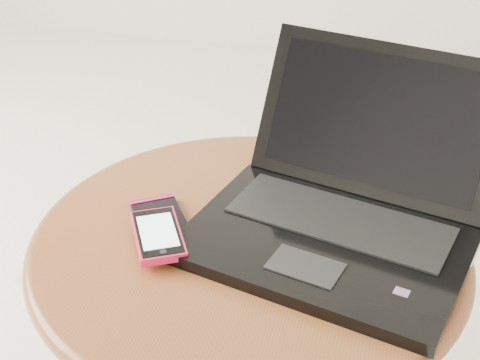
# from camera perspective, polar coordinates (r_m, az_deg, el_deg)

# --- Properties ---
(table) EXTENTS (0.59, 0.59, 0.47)m
(table) POSITION_cam_1_polar(r_m,az_deg,el_deg) (1.01, 0.66, -9.22)
(table) COLOR #4F2913
(table) RESTS_ON ground
(laptop) EXTENTS (0.43, 0.42, 0.21)m
(laptop) POSITION_cam_1_polar(r_m,az_deg,el_deg) (0.94, 8.21, -2.15)
(laptop) COLOR black
(laptop) RESTS_ON table
(phone_black) EXTENTS (0.12, 0.14, 0.01)m
(phone_black) POSITION_cam_1_polar(r_m,az_deg,el_deg) (0.97, -6.35, -3.51)
(phone_black) COLOR black
(phone_black) RESTS_ON table
(phone_pink) EXTENTS (0.10, 0.13, 0.01)m
(phone_pink) POSITION_cam_1_polar(r_m,az_deg,el_deg) (0.92, -6.68, -4.45)
(phone_pink) COLOR #E71B52
(phone_pink) RESTS_ON phone_black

